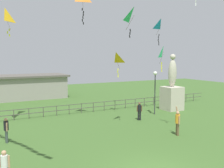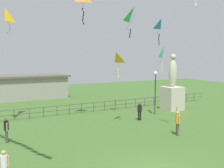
% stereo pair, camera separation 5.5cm
% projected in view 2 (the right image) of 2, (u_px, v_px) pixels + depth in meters
% --- Properties ---
extents(statue_monument, '(1.80, 1.80, 5.74)m').
position_uv_depth(statue_monument, '(172.00, 93.00, 26.24)').
color(statue_monument, beige).
rests_on(statue_monument, ground_plane).
extents(lamppost, '(0.36, 0.36, 4.10)m').
position_uv_depth(lamppost, '(155.00, 83.00, 24.04)').
color(lamppost, '#38383D').
rests_on(lamppost, ground_plane).
extents(person_0, '(0.43, 0.29, 1.55)m').
position_uv_depth(person_0, '(140.00, 110.00, 21.95)').
color(person_0, black).
rests_on(person_0, ground_plane).
extents(person_1, '(0.38, 0.52, 2.01)m').
position_uv_depth(person_1, '(178.00, 121.00, 17.64)').
color(person_1, brown).
rests_on(person_1, ground_plane).
extents(person_2, '(0.30, 0.48, 1.61)m').
position_uv_depth(person_2, '(6.00, 128.00, 16.16)').
color(person_2, '#3F4C47').
rests_on(person_2, ground_plane).
extents(person_3, '(0.45, 0.28, 1.52)m').
position_uv_depth(person_3, '(4.00, 165.00, 10.80)').
color(person_3, navy).
rests_on(person_3, ground_plane).
extents(kite_1, '(1.16, 1.13, 2.12)m').
position_uv_depth(kite_1, '(134.00, 16.00, 18.17)').
color(kite_1, '#1EB759').
extents(kite_2, '(1.10, 1.18, 2.27)m').
position_uv_depth(kite_2, '(5.00, 16.00, 20.49)').
color(kite_2, yellow).
extents(kite_3, '(0.71, 1.00, 2.27)m').
position_uv_depth(kite_3, '(164.00, 53.00, 22.21)').
color(kite_3, '#1EB759').
extents(kite_5, '(0.75, 0.96, 2.42)m').
position_uv_depth(kite_5, '(161.00, 26.00, 24.24)').
color(kite_5, '#198CD1').
extents(kite_7, '(1.09, 1.09, 2.30)m').
position_uv_depth(kite_7, '(116.00, 59.00, 23.75)').
color(kite_7, yellow).
extents(waterfront_railing, '(36.03, 0.06, 0.95)m').
position_uv_depth(waterfront_railing, '(61.00, 109.00, 23.87)').
color(waterfront_railing, '#4C4742').
rests_on(waterfront_railing, ground_plane).
extents(pavilion_building, '(11.06, 5.48, 3.09)m').
position_uv_depth(pavilion_building, '(24.00, 87.00, 33.66)').
color(pavilion_building, gray).
rests_on(pavilion_building, ground_plane).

